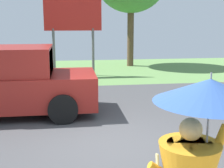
{
  "coord_description": "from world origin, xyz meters",
  "views": [
    {
      "loc": [
        -0.86,
        -6.18,
        2.61
      ],
      "look_at": [
        0.13,
        1.0,
        1.1
      ],
      "focal_mm": 50.05,
      "sensor_mm": 36.0,
      "label": 1
    }
  ],
  "objects": [
    {
      "name": "ground_plane",
      "position": [
        0.0,
        2.95,
        -0.05
      ],
      "size": [
        40.0,
        22.0,
        0.2
      ],
      "color": "#424244"
    },
    {
      "name": "pickup_truck",
      "position": [
        -2.72,
        2.53,
        0.87
      ],
      "size": [
        5.2,
        2.28,
        1.88
      ],
      "rotation": [
        0.0,
        0.0,
        0.08
      ],
      "color": "maroon",
      "rests_on": "ground_plane"
    },
    {
      "name": "roadside_billboard",
      "position": [
        -0.65,
        8.36,
        2.55
      ],
      "size": [
        2.6,
        0.12,
        3.5
      ],
      "color": "slate",
      "rests_on": "ground_plane"
    }
  ]
}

